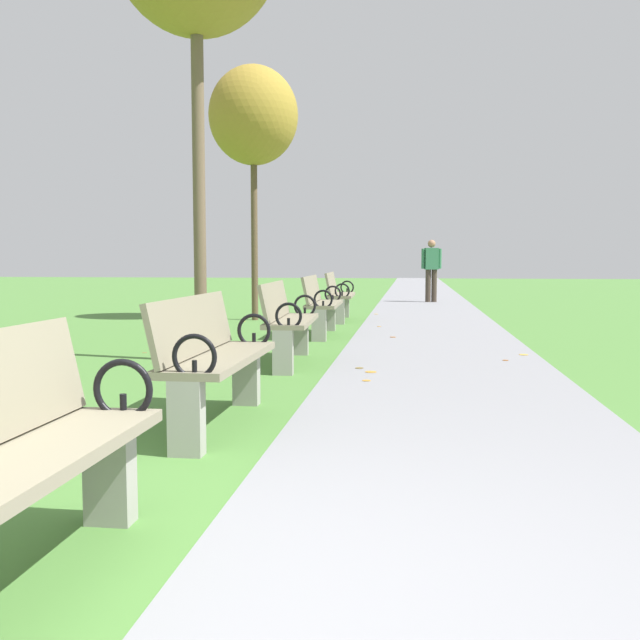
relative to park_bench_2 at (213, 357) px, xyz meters
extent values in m
plane|color=#4C7F38|center=(0.50, -2.69, -0.49)|extent=(80.00, 80.00, 0.00)
cube|color=gray|center=(1.67, 15.31, -0.48)|extent=(2.34, 44.00, 0.02)
cube|color=gray|center=(0.05, -2.56, -0.01)|extent=(0.44, 1.60, 0.05)
cube|color=#99968E|center=(0.05, -1.82, -0.26)|extent=(0.20, 0.12, 0.45)
torus|color=black|center=(0.11, -1.80, 0.10)|extent=(0.27, 0.03, 0.27)
cylinder|color=black|center=(0.11, -1.80, 0.02)|extent=(0.03, 0.03, 0.12)
cube|color=gray|center=(0.05, 0.00, -0.01)|extent=(0.45, 1.60, 0.05)
cube|color=gray|center=(-0.14, 0.00, 0.21)|extent=(0.13, 1.60, 0.40)
cube|color=#99968E|center=(0.05, -0.74, -0.26)|extent=(0.20, 0.12, 0.45)
cube|color=#99968E|center=(0.06, 0.74, -0.26)|extent=(0.20, 0.12, 0.45)
torus|color=black|center=(0.11, -0.76, 0.10)|extent=(0.27, 0.03, 0.27)
cylinder|color=black|center=(0.11, -0.76, 0.02)|extent=(0.03, 0.03, 0.12)
torus|color=black|center=(0.12, 0.76, 0.10)|extent=(0.27, 0.03, 0.27)
cylinder|color=black|center=(0.12, 0.76, 0.02)|extent=(0.03, 0.03, 0.12)
cube|color=gray|center=(0.05, 2.95, -0.01)|extent=(0.51, 1.62, 0.05)
cube|color=gray|center=(-0.14, 2.94, 0.21)|extent=(0.19, 1.60, 0.40)
cube|color=#99968E|center=(0.09, 2.21, -0.26)|extent=(0.21, 0.13, 0.45)
cube|color=#99968E|center=(0.02, 3.69, -0.26)|extent=(0.21, 0.13, 0.45)
torus|color=black|center=(0.15, 2.19, 0.10)|extent=(0.27, 0.04, 0.27)
cylinder|color=black|center=(0.15, 2.19, 0.02)|extent=(0.03, 0.03, 0.12)
torus|color=black|center=(0.08, 3.71, 0.10)|extent=(0.27, 0.04, 0.27)
cylinder|color=black|center=(0.08, 3.71, 0.02)|extent=(0.03, 0.03, 0.12)
cube|color=gray|center=(0.05, 5.84, -0.01)|extent=(0.48, 1.61, 0.05)
cube|color=gray|center=(-0.14, 5.84, 0.21)|extent=(0.16, 1.60, 0.40)
cube|color=#99968E|center=(0.07, 5.11, -0.26)|extent=(0.20, 0.12, 0.45)
cube|color=#99968E|center=(0.04, 6.58, -0.26)|extent=(0.20, 0.12, 0.45)
torus|color=black|center=(0.13, 5.09, 0.10)|extent=(0.27, 0.04, 0.27)
cylinder|color=black|center=(0.13, 5.09, 0.02)|extent=(0.03, 0.03, 0.12)
torus|color=black|center=(0.10, 6.61, 0.10)|extent=(0.27, 0.04, 0.27)
cylinder|color=black|center=(0.10, 6.61, 0.02)|extent=(0.03, 0.03, 0.12)
cube|color=gray|center=(0.05, 8.47, -0.01)|extent=(0.49, 1.61, 0.05)
cube|color=gray|center=(-0.14, 8.47, 0.21)|extent=(0.18, 1.60, 0.40)
cube|color=#99968E|center=(0.08, 7.73, -0.26)|extent=(0.20, 0.13, 0.45)
cube|color=#99968E|center=(0.03, 9.21, -0.26)|extent=(0.20, 0.13, 0.45)
torus|color=black|center=(0.14, 7.71, 0.10)|extent=(0.27, 0.04, 0.27)
cylinder|color=black|center=(0.14, 7.71, 0.02)|extent=(0.03, 0.03, 0.12)
torus|color=black|center=(0.09, 9.23, 0.10)|extent=(0.27, 0.04, 0.27)
cylinder|color=black|center=(0.09, 9.23, 0.02)|extent=(0.03, 0.03, 0.12)
cylinder|color=brown|center=(-1.00, 3.02, 1.48)|extent=(0.14, 0.14, 3.94)
cylinder|color=brown|center=(-1.58, 8.41, 1.12)|extent=(0.12, 0.12, 3.21)
ellipsoid|color=olive|center=(-1.58, 8.41, 3.30)|extent=(1.65, 1.65, 1.81)
cylinder|color=#3D3328|center=(1.93, 14.18, -0.04)|extent=(0.14, 0.14, 0.85)
cylinder|color=#3D3328|center=(1.77, 14.15, -0.04)|extent=(0.14, 0.14, 0.85)
cube|color=#33724C|center=(1.85, 14.17, 0.66)|extent=(0.37, 0.28, 0.56)
sphere|color=#9E7051|center=(1.85, 14.17, 1.05)|extent=(0.20, 0.20, 0.20)
cylinder|color=#33724C|center=(2.06, 14.21, 0.66)|extent=(0.09, 0.09, 0.52)
cylinder|color=#33724C|center=(1.63, 14.13, 0.66)|extent=(0.09, 0.09, 0.52)
cylinder|color=brown|center=(-0.12, 9.38, -0.48)|extent=(0.11, 0.11, 0.00)
cylinder|color=#AD6B23|center=(-0.35, 6.03, -0.48)|extent=(0.09, 0.09, 0.00)
cylinder|color=#93511E|center=(2.40, 3.37, -0.46)|extent=(0.09, 0.09, 0.00)
cylinder|color=gold|center=(0.62, 9.85, -0.46)|extent=(0.13, 0.13, 0.00)
cylinder|color=#BC842D|center=(0.95, 2.36, -0.46)|extent=(0.16, 0.16, 0.00)
cylinder|color=brown|center=(-1.90, 3.63, -0.48)|extent=(0.08, 0.08, 0.00)
cylinder|color=gold|center=(2.67, 3.88, -0.46)|extent=(0.13, 0.13, 0.00)
cylinder|color=#93511E|center=(1.08, 5.58, -0.46)|extent=(0.11, 0.11, 0.00)
cylinder|color=brown|center=(-0.92, 6.40, -0.48)|extent=(0.09, 0.09, 0.00)
cylinder|color=gold|center=(-0.64, 8.94, -0.48)|extent=(0.07, 0.07, 0.00)
cylinder|color=#BC842D|center=(0.94, 1.85, -0.46)|extent=(0.11, 0.11, 0.00)
cylinder|color=#BC842D|center=(0.81, 7.17, -0.46)|extent=(0.09, 0.09, 0.00)
cylinder|color=gold|center=(-1.73, 8.07, -0.48)|extent=(0.11, 0.11, 0.00)
cylinder|color=brown|center=(0.82, 2.60, -0.46)|extent=(0.10, 0.10, 0.00)
cylinder|color=#93511E|center=(-0.93, 8.14, -0.48)|extent=(0.10, 0.10, 0.00)
camera|label=1|loc=(1.35, -4.72, 0.67)|focal=40.08mm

